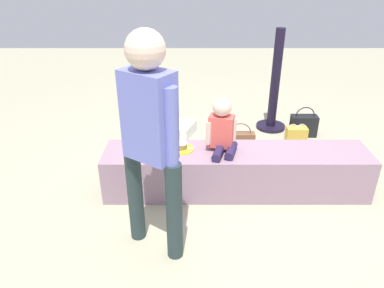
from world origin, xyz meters
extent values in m
plane|color=#A4A083|center=(0.00, 0.00, 0.00)|extent=(12.00, 12.00, 0.00)
cube|color=gray|center=(0.00, 0.00, 0.20)|extent=(2.36, 0.47, 0.41)
cylinder|color=#291E46|center=(-0.17, -0.08, 0.45)|extent=(0.14, 0.26, 0.08)
cylinder|color=#291E46|center=(-0.06, -0.05, 0.45)|extent=(0.14, 0.26, 0.08)
cube|color=#E6544B|center=(-0.14, 0.04, 0.59)|extent=(0.24, 0.18, 0.28)
sphere|color=beige|center=(-0.14, 0.04, 0.81)|extent=(0.16, 0.16, 0.16)
cylinder|color=beige|center=(-0.25, 0.01, 0.58)|extent=(0.05, 0.05, 0.21)
cylinder|color=beige|center=(-0.03, 0.07, 0.58)|extent=(0.05, 0.05, 0.21)
cylinder|color=#243335|center=(-0.52, -0.83, 0.38)|extent=(0.11, 0.11, 0.76)
cylinder|color=#243335|center=(-0.81, -0.63, 0.38)|extent=(0.11, 0.11, 0.76)
cube|color=#6971C5|center=(-0.67, -0.73, 1.05)|extent=(0.38, 0.34, 0.58)
sphere|color=beige|center=(-0.67, -0.73, 1.46)|extent=(0.24, 0.24, 0.24)
cylinder|color=#6971C5|center=(-0.52, -0.83, 1.00)|extent=(0.09, 0.09, 0.55)
cylinder|color=#6971C5|center=(-0.81, -0.63, 1.00)|extent=(0.09, 0.09, 0.55)
cylinder|color=yellow|center=(-0.49, 0.04, 0.41)|extent=(0.22, 0.22, 0.01)
cylinder|color=olive|center=(-0.49, 0.04, 0.44)|extent=(0.10, 0.10, 0.05)
cylinder|color=silver|center=(-0.49, 0.04, 0.47)|extent=(0.10, 0.10, 0.01)
cube|color=silver|center=(-0.43, 0.03, 0.42)|extent=(0.11, 0.04, 0.00)
cube|color=gold|center=(0.76, 0.81, 0.13)|extent=(0.22, 0.13, 0.27)
torus|color=white|center=(0.71, 0.81, 0.27)|extent=(0.09, 0.01, 0.09)
torus|color=white|center=(0.81, 0.81, 0.27)|extent=(0.09, 0.01, 0.09)
cylinder|color=black|center=(0.60, 1.40, 0.02)|extent=(0.36, 0.36, 0.04)
cylinder|color=black|center=(0.60, 1.40, 0.64)|extent=(0.11, 0.11, 1.19)
cylinder|color=silver|center=(-0.90, 0.81, 0.08)|extent=(0.06, 0.06, 0.15)
cone|color=silver|center=(-0.90, 0.81, 0.17)|extent=(0.06, 0.06, 0.03)
cylinder|color=white|center=(-0.90, 0.81, 0.19)|extent=(0.03, 0.03, 0.02)
cylinder|color=silver|center=(-1.00, 0.53, 0.08)|extent=(0.07, 0.07, 0.16)
cone|color=silver|center=(-1.00, 0.53, 0.17)|extent=(0.06, 0.06, 0.03)
cylinder|color=#268C3F|center=(-1.00, 0.53, 0.19)|extent=(0.03, 0.03, 0.02)
cube|color=white|center=(-0.55, 1.21, 0.07)|extent=(0.43, 0.44, 0.14)
cube|color=black|center=(0.95, 1.17, 0.13)|extent=(0.31, 0.14, 0.25)
torus|color=black|center=(0.95, 1.17, 0.25)|extent=(0.23, 0.01, 0.23)
cube|color=brown|center=(0.14, 0.85, 0.09)|extent=(0.33, 0.11, 0.18)
torus|color=brown|center=(0.14, 0.85, 0.18)|extent=(0.25, 0.01, 0.25)
camera|label=1|loc=(-0.40, -2.83, 1.93)|focal=34.10mm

